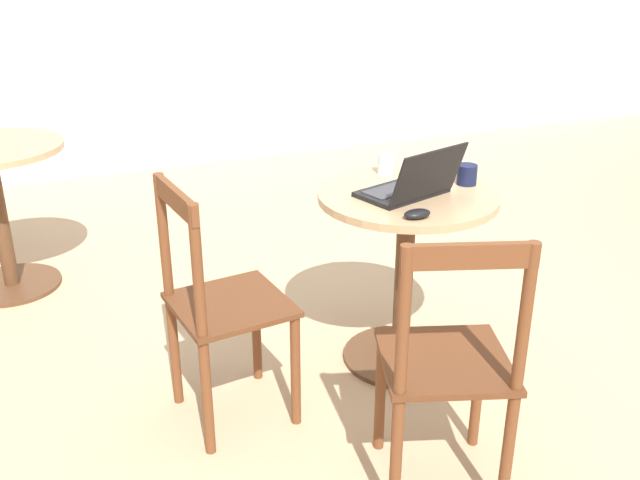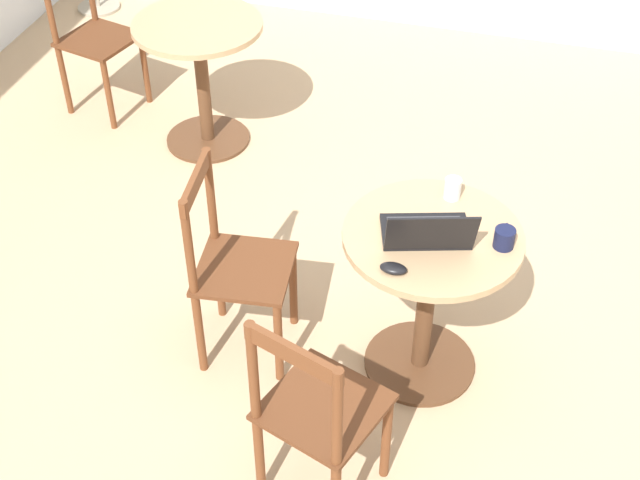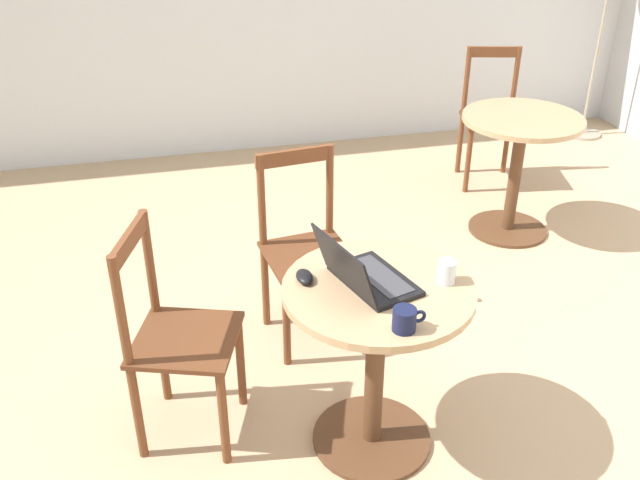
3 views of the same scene
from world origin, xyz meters
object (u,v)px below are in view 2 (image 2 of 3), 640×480
Objects in this scene: mug at (504,238)px; drinking_glass at (453,189)px; chair_mid_back at (93,37)px; chair_near_back at (235,267)px; chair_near_left at (317,415)px; laptop at (427,232)px; mouse at (393,268)px; cafe_table_near at (429,276)px; cafe_table_mid at (201,60)px.

mug is 0.33m from drinking_glass.
mug is at bearing -121.46° from chair_mid_back.
chair_near_back is 0.83m from chair_near_left.
chair_near_left is 2.31× the size of laptop.
mouse is 0.51m from drinking_glass.
cafe_table_near is at bearing -83.23° from chair_near_back.
cafe_table_mid is at bearing 46.69° from laptop.
mouse is (-0.25, 0.10, 0.23)m from cafe_table_near.
laptop reaches higher than cafe_table_mid.
cafe_table_mid is 2.24m from mug.
chair_near_back is 2.31× the size of laptop.
mug is at bearing -127.40° from cafe_table_mid.
laptop is at bearing 157.66° from cafe_table_near.
drinking_glass is at bearing 44.21° from mug.
mug is (0.00, -0.26, 0.26)m from cafe_table_near.
chair_near_back is 1.00× the size of chair_mid_back.
drinking_glass is at bearing -9.40° from laptop.
chair_near_left is at bearing 163.81° from drinking_glass.
chair_near_back is at bearing 112.45° from drinking_glass.
cafe_table_mid is 1.91m from drinking_glass.
mug is at bearing -84.74° from chair_near_back.
chair_near_left is 9.15× the size of mouse.
laptop is at bearing -22.45° from mouse.
chair_near_back is 8.03× the size of mug.
mug is (-1.35, -1.77, 0.26)m from cafe_table_mid.
mouse is at bearing 124.53° from mug.
chair_mid_back is (1.54, 2.25, -0.07)m from cafe_table_near.
drinking_glass is (-1.30, -2.28, 0.33)m from chair_mid_back.
drinking_glass is (0.97, -0.28, 0.33)m from chair_near_left.
chair_near_back is at bearing -153.61° from cafe_table_mid.
mouse is at bearing -129.78° from chair_mid_back.
chair_near_back is (-0.09, 0.79, -0.07)m from cafe_table_near.
chair_mid_back reaches higher than cafe_table_near.
cafe_table_near is at bearing 173.21° from drinking_glass.
chair_mid_back reaches higher than cafe_table_mid.
chair_mid_back is 2.81m from mouse.
mouse is at bearing 165.04° from drinking_glass.
cafe_table_near is 2.02m from cafe_table_mid.
chair_mid_back is at bearing 58.54° from mug.
cafe_table_near is at bearing -22.43° from mouse.
laptop is 3.96× the size of mouse.
chair_mid_back is (1.63, 1.46, 0.00)m from chair_near_back.
cafe_table_mid is 0.81× the size of chair_mid_back.
chair_mid_back is at bearing 54.59° from laptop.
chair_near_back is at bearing 77.28° from mouse.
chair_near_left is 8.03× the size of mug.
chair_near_back is 2.19m from chair_mid_back.
cafe_table_near is 2.73m from chair_mid_back.
mug reaches higher than mouse.
cafe_table_near is 0.81× the size of chair_near_back.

